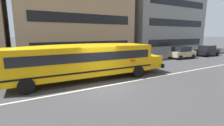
# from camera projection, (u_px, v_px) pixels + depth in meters

# --- Properties ---
(ground_plane) EXTENTS (400.00, 400.00, 0.00)m
(ground_plane) POSITION_uv_depth(u_px,v_px,m) (105.00, 86.00, 10.48)
(ground_plane) COLOR #424244
(sidewalk_far) EXTENTS (120.00, 3.00, 0.01)m
(sidewalk_far) POSITION_uv_depth(u_px,v_px,m) (71.00, 65.00, 17.24)
(sidewalk_far) COLOR gray
(sidewalk_far) RESTS_ON ground_plane
(lane_centreline) EXTENTS (110.00, 0.16, 0.01)m
(lane_centreline) POSITION_uv_depth(u_px,v_px,m) (105.00, 86.00, 10.48)
(lane_centreline) COLOR silver
(lane_centreline) RESTS_ON ground_plane
(school_bus) EXTENTS (11.99, 3.09, 2.67)m
(school_bus) POSITION_uv_depth(u_px,v_px,m) (88.00, 59.00, 11.67)
(school_bus) COLOR yellow
(school_bus) RESTS_ON ground_plane
(parked_car_black_by_hydrant) EXTENTS (3.91, 1.90, 1.64)m
(parked_car_black_by_hydrant) POSITION_uv_depth(u_px,v_px,m) (207.00, 50.00, 24.64)
(parked_car_black_by_hydrant) COLOR black
(parked_car_black_by_hydrant) RESTS_ON ground_plane
(parked_car_beige_far_corner) EXTENTS (3.93, 1.93, 1.64)m
(parked_car_beige_far_corner) POSITION_uv_depth(u_px,v_px,m) (182.00, 52.00, 22.10)
(parked_car_beige_far_corner) COLOR #C1B28E
(parked_car_beige_far_corner) RESTS_ON ground_plane
(apartment_block_far_centre) EXTENTS (14.49, 12.00, 16.50)m
(apartment_block_far_centre) POSITION_uv_depth(u_px,v_px,m) (70.00, 0.00, 23.27)
(apartment_block_far_centre) COLOR tan
(apartment_block_far_centre) RESTS_ON ground_plane
(apartment_block_far_right) EXTENTS (15.28, 13.58, 16.50)m
(apartment_block_far_right) POSITION_uv_depth(u_px,v_px,m) (151.00, 9.00, 31.97)
(apartment_block_far_right) COLOR gray
(apartment_block_far_right) RESTS_ON ground_plane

